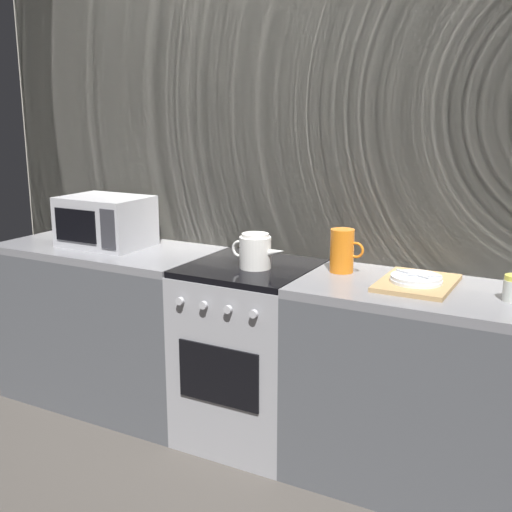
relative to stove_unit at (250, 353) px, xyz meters
name	(u,v)px	position (x,y,z in m)	size (l,w,h in m)	color
ground_plane	(251,435)	(0.00, 0.00, -0.45)	(8.00, 8.00, 0.00)	#47423D
back_wall	(281,195)	(0.00, 0.32, 0.75)	(3.60, 0.05, 2.40)	#B2AD9E
counter_left	(111,324)	(-0.90, 0.00, 0.00)	(1.20, 0.60, 0.90)	#515459
stove_unit	(250,353)	(0.00, 0.00, 0.00)	(0.60, 0.63, 0.90)	#9E9EA3
counter_right	(433,391)	(0.90, 0.00, 0.00)	(1.20, 0.60, 0.90)	#515459
microwave	(106,221)	(-0.91, 0.02, 0.59)	(0.46, 0.35, 0.27)	#B2B2B7
kettle	(255,251)	(0.04, -0.03, 0.53)	(0.28, 0.15, 0.17)	white
pitcher	(342,251)	(0.43, 0.10, 0.55)	(0.16, 0.11, 0.20)	orange
dish_pile	(417,281)	(0.79, 0.03, 0.47)	(0.30, 0.40, 0.06)	tan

